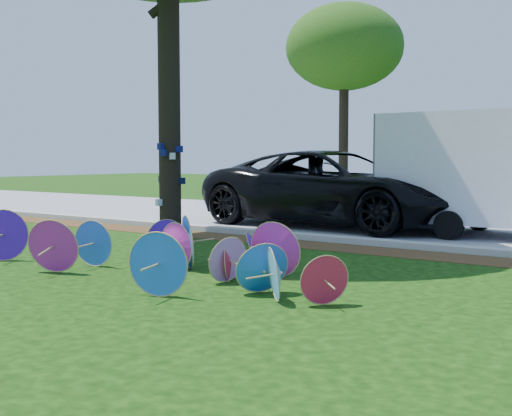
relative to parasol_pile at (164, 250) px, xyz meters
The scene contains 7 objects.
ground 0.66m from the parasol_pile, 81.63° to the right, with size 90.00×90.00×0.00m, color black.
mulch_strip 3.97m from the parasol_pile, 88.84° to the left, with size 90.00×1.00×0.01m, color #472D16.
curb 4.67m from the parasol_pile, 89.01° to the left, with size 90.00×0.30×0.12m, color #B7B5AD.
street 8.81m from the parasol_pile, 89.48° to the left, with size 90.00×8.00×0.01m, color gray.
parasol_pile is the anchor object (origin of this frame).
black_van 7.39m from the parasol_pile, 98.98° to the left, with size 3.07×6.67×1.85m, color black.
cargo_trailer 7.67m from the parasol_pile, 74.60° to the left, with size 3.33×2.11×2.93m, color white.
Camera 1 is at (6.21, -6.09, 1.68)m, focal length 45.00 mm.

